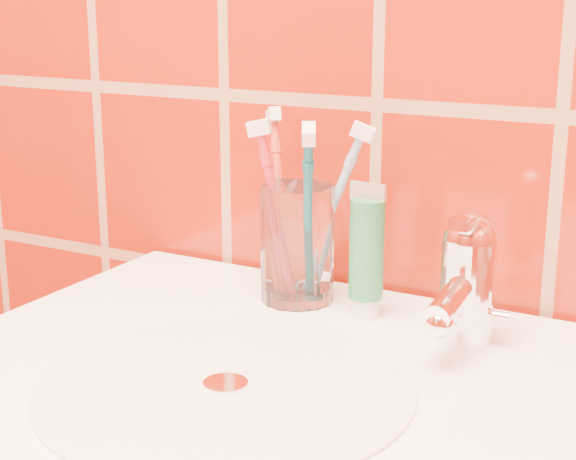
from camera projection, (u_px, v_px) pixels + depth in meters
The scene contains 7 objects.
glass_tumbler at pixel (297, 244), 0.88m from camera, with size 0.07×0.07×0.12m, color white.
toothpaste_tube at pixel (367, 255), 0.83m from camera, with size 0.04×0.03×0.13m.
faucet at pixel (466, 275), 0.77m from camera, with size 0.05×0.11×0.12m.
toothbrush_0 at pixel (278, 215), 0.86m from camera, with size 0.06×0.04×0.19m, color #B72736, non-canonical shape.
toothbrush_1 at pixel (280, 204), 0.90m from camera, with size 0.07×0.08×0.19m, color #B23726, non-canonical shape.
toothbrush_2 at pixel (330, 214), 0.87m from camera, with size 0.08×0.04×0.19m, color #7BB5DB, non-canonical shape.
toothbrush_3 at pixel (308, 219), 0.84m from camera, with size 0.06×0.08×0.19m, color #0B5863, non-canonical shape.
Camera 1 is at (0.35, 0.37, 1.15)m, focal length 55.00 mm.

